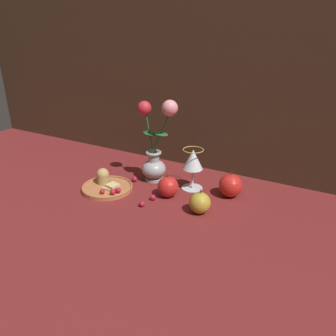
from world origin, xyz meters
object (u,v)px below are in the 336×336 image
object	(u,v)px
apple_beside_vase	(168,187)
apple_at_table_edge	(200,203)
apple_near_glass	(231,185)
vase	(155,151)
wine_glass	(193,161)
plate_with_pastries	(107,185)

from	to	relation	value
apple_beside_vase	apple_at_table_edge	world-z (taller)	apple_beside_vase
apple_beside_vase	apple_near_glass	world-z (taller)	apple_near_glass
vase	apple_near_glass	world-z (taller)	vase
vase	apple_near_glass	bearing A→B (deg)	3.43
apple_at_table_edge	apple_beside_vase	bearing A→B (deg)	161.65
vase	wine_glass	distance (m)	0.16
vase	wine_glass	size ratio (longest dim) A/B	2.11
vase	wine_glass	xyz separation A→B (m)	(0.15, 0.01, -0.01)
apple_at_table_edge	apple_near_glass	bearing A→B (deg)	73.37
plate_with_pastries	apple_near_glass	distance (m)	0.45
wine_glass	apple_at_table_edge	world-z (taller)	wine_glass
vase	apple_beside_vase	xyz separation A→B (m)	(0.11, -0.09, -0.08)
wine_glass	plate_with_pastries	bearing A→B (deg)	-149.59
plate_with_pastries	apple_near_glass	bearing A→B (deg)	22.08
plate_with_pastries	apple_near_glass	size ratio (longest dim) A/B	1.96
plate_with_pastries	vase	bearing A→B (deg)	51.72
plate_with_pastries	apple_beside_vase	world-z (taller)	apple_beside_vase
apple_beside_vase	apple_near_glass	distance (m)	0.22
vase	apple_at_table_edge	bearing A→B (deg)	-28.87
vase	apple_near_glass	xyz separation A→B (m)	(0.30, 0.02, -0.08)
vase	apple_at_table_edge	world-z (taller)	vase
vase	wine_glass	world-z (taller)	vase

